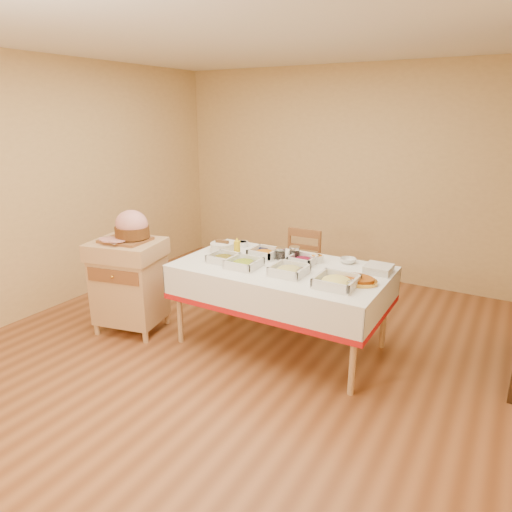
{
  "coord_description": "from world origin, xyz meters",
  "views": [
    {
      "loc": [
        2.01,
        -3.06,
        2.04
      ],
      "look_at": [
        0.1,
        0.2,
        0.85
      ],
      "focal_mm": 32.0,
      "sensor_mm": 36.0,
      "label": 1
    }
  ],
  "objects": [
    {
      "name": "serving_dish_e",
      "position": [
        0.04,
        0.46,
        0.8
      ],
      "size": [
        0.26,
        0.25,
        0.12
      ],
      "color": "silver",
      "rests_on": "dining_table"
    },
    {
      "name": "dining_chair",
      "position": [
        0.13,
        1.04,
        0.45
      ],
      "size": [
        0.41,
        0.4,
        0.88
      ],
      "color": "brown",
      "rests_on": "ground"
    },
    {
      "name": "bowl_white_imported",
      "position": [
        0.28,
        0.63,
        0.78
      ],
      "size": [
        0.17,
        0.17,
        0.03
      ],
      "primitive_type": "imported",
      "rotation": [
        0.0,
        0.0,
        0.19
      ],
      "color": "silver",
      "rests_on": "dining_table"
    },
    {
      "name": "bread_basket",
      "position": [
        -0.4,
        0.41,
        0.8
      ],
      "size": [
        0.23,
        0.23,
        0.1
      ],
      "color": "silver",
      "rests_on": "dining_table"
    },
    {
      "name": "dining_table",
      "position": [
        0.3,
        0.3,
        0.6
      ],
      "size": [
        1.82,
        1.02,
        0.76
      ],
      "color": "tan",
      "rests_on": "ground"
    },
    {
      "name": "bowl_small_imported",
      "position": [
        0.77,
        0.68,
        0.78
      ],
      "size": [
        0.17,
        0.17,
        0.04
      ],
      "primitive_type": "imported",
      "rotation": [
        0.0,
        0.0,
        0.21
      ],
      "color": "silver",
      "rests_on": "dining_table"
    },
    {
      "name": "serving_dish_a",
      "position": [
        -0.21,
        0.15,
        0.79
      ],
      "size": [
        0.24,
        0.24,
        0.1
      ],
      "color": "silver",
      "rests_on": "dining_table"
    },
    {
      "name": "serving_dish_c",
      "position": [
        0.45,
        0.14,
        0.8
      ],
      "size": [
        0.28,
        0.28,
        0.11
      ],
      "color": "silver",
      "rests_on": "dining_table"
    },
    {
      "name": "small_bowl_left",
      "position": [
        -0.32,
        0.65,
        0.79
      ],
      "size": [
        0.11,
        0.11,
        0.05
      ],
      "color": "silver",
      "rests_on": "dining_table"
    },
    {
      "name": "room_shell",
      "position": [
        0.0,
        0.0,
        1.3
      ],
      "size": [
        5.0,
        5.0,
        5.0
      ],
      "color": "#95562E",
      "rests_on": "ground"
    },
    {
      "name": "mustard_bottle",
      "position": [
        -0.18,
        0.34,
        0.84
      ],
      "size": [
        0.06,
        0.06,
        0.19
      ],
      "color": "yellow",
      "rests_on": "dining_table"
    },
    {
      "name": "ham_on_board",
      "position": [
        -1.05,
        -0.12,
        1.02
      ],
      "size": [
        0.44,
        0.42,
        0.29
      ],
      "color": "brown",
      "rests_on": "butcher_cart"
    },
    {
      "name": "preserve_jar_left",
      "position": [
        0.21,
        0.46,
        0.81
      ],
      "size": [
        0.09,
        0.09,
        0.11
      ],
      "color": "silver",
      "rests_on": "dining_table"
    },
    {
      "name": "small_bowl_right",
      "position": [
        0.52,
        0.57,
        0.79
      ],
      "size": [
        0.12,
        0.12,
        0.06
      ],
      "color": "silver",
      "rests_on": "dining_table"
    },
    {
      "name": "plate_stack",
      "position": [
        1.08,
        0.56,
        0.79
      ],
      "size": [
        0.22,
        0.22,
        0.06
      ],
      "color": "silver",
      "rests_on": "dining_table"
    },
    {
      "name": "brass_platter",
      "position": [
        0.99,
        0.24,
        0.78
      ],
      "size": [
        0.34,
        0.25,
        0.05
      ],
      "color": "gold",
      "rests_on": "dining_table"
    },
    {
      "name": "serving_dish_f",
      "position": [
        0.43,
        0.46,
        0.79
      ],
      "size": [
        0.23,
        0.22,
        0.11
      ],
      "color": "silver",
      "rests_on": "dining_table"
    },
    {
      "name": "butcher_cart",
      "position": [
        -1.1,
        -0.15,
        0.51
      ],
      "size": [
        0.73,
        0.65,
        0.9
      ],
      "color": "tan",
      "rests_on": "ground"
    },
    {
      "name": "serving_dish_d",
      "position": [
        0.88,
        0.09,
        0.8
      ],
      "size": [
        0.31,
        0.31,
        0.12
      ],
      "color": "silver",
      "rests_on": "dining_table"
    },
    {
      "name": "serving_dish_b",
      "position": [
        0.03,
        0.11,
        0.79
      ],
      "size": [
        0.27,
        0.27,
        0.11
      ],
      "color": "silver",
      "rests_on": "dining_table"
    },
    {
      "name": "small_bowl_mid",
      "position": [
        -0.04,
        0.59,
        0.79
      ],
      "size": [
        0.12,
        0.12,
        0.05
      ],
      "color": "navy",
      "rests_on": "dining_table"
    },
    {
      "name": "preserve_jar_right",
      "position": [
        0.31,
        0.52,
        0.82
      ],
      "size": [
        0.1,
        0.1,
        0.12
      ],
      "color": "silver",
      "rests_on": "dining_table"
    }
  ]
}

